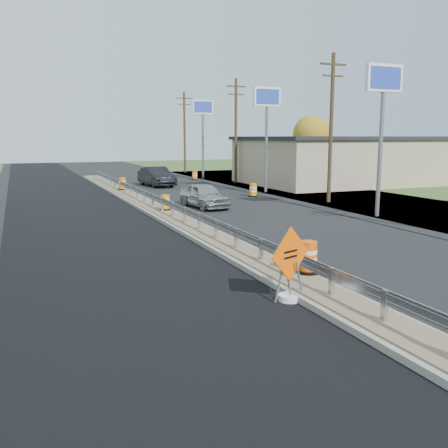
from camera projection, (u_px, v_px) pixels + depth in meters
name	position (u px, v px, depth m)	size (l,w,h in m)	color
ground	(216.00, 243.00, 20.09)	(140.00, 140.00, 0.00)	black
milled_overlay	(75.00, 214.00, 27.52)	(7.20, 120.00, 0.01)	black
median	(162.00, 213.00, 27.35)	(1.60, 55.00, 0.23)	gray
guardrail	(157.00, 200.00, 28.15)	(0.10, 46.15, 0.72)	silver
retail_building_near	(348.00, 160.00, 45.85)	(18.50, 12.50, 4.27)	tan
pylon_sign_south	(383.00, 93.00, 25.68)	(2.20, 0.30, 7.90)	slate
pylon_sign_mid	(267.00, 107.00, 37.50)	(2.20, 0.30, 7.90)	slate
pylon_sign_north	(203.00, 114.00, 50.24)	(2.20, 0.30, 7.90)	slate
utility_pole_smid	(331.00, 126.00, 31.78)	(1.90, 0.26, 9.40)	#473523
utility_pole_nmid	(236.00, 129.00, 45.42)	(1.90, 0.26, 9.40)	#473523
utility_pole_north	(185.00, 131.00, 59.07)	(1.90, 0.26, 9.40)	#473523
tree_far_yellow	(312.00, 134.00, 60.07)	(4.62, 4.62, 6.86)	#473523
caution_sign	(290.00, 282.00, 12.90)	(1.35, 0.59, 1.97)	white
barrel_median_near	(308.00, 258.00, 14.73)	(0.65, 0.65, 0.96)	black
barrel_median_mid	(165.00, 203.00, 27.54)	(0.57, 0.57, 0.83)	black
barrel_median_far	(122.00, 184.00, 38.06)	(0.63, 0.63, 0.92)	black
barrel_shoulder_near	(253.00, 190.00, 35.68)	(0.64, 0.64, 0.94)	black
barrel_shoulder_far	(195.00, 175.00, 49.78)	(0.63, 0.63, 0.92)	black
car_silver	(204.00, 195.00, 30.13)	(1.73, 4.29, 1.46)	#AAAAAF
car_dark_mid	(156.00, 176.00, 43.32)	(1.78, 5.09, 1.68)	black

